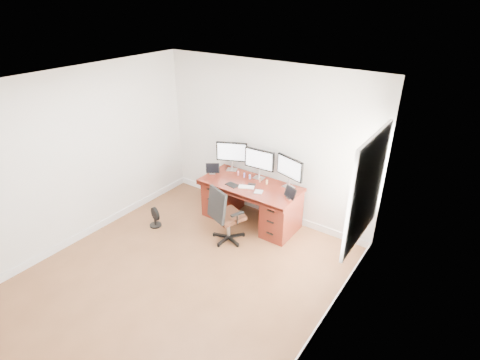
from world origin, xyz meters
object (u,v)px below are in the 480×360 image
Objects in this scene: office_chair at (226,224)px; floor_fan at (155,217)px; keyboard at (246,187)px; desk at (251,201)px; monitor_center at (259,160)px.

floor_fan is at bearing -143.96° from office_chair.
desk is at bearing 69.90° from keyboard.
monitor_center reaches higher than floor_fan.
desk is at bearing 58.37° from floor_fan.
monitor_center is (0.00, 0.24, 0.68)m from desk.
desk is 1.74× the size of office_chair.
desk is 0.72m from monitor_center.
office_chair is at bearing 34.54° from floor_fan.
keyboard is (1.28, 0.91, 0.59)m from floor_fan.
floor_fan is 2.04m from monitor_center.
office_chair is (-0.01, -0.70, -0.08)m from desk.
floor_fan is at bearing -139.57° from desk.
keyboard is at bearing -91.27° from monitor_center.
office_chair is 0.69m from keyboard.
monitor_center is at bearing 89.98° from desk.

